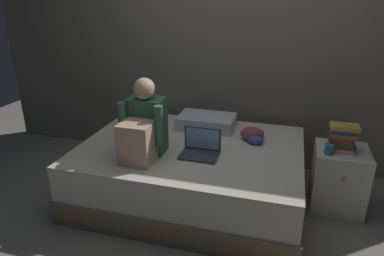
{
  "coord_description": "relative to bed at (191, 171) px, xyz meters",
  "views": [
    {
      "loc": [
        0.6,
        -2.45,
        1.84
      ],
      "look_at": [
        -0.14,
        0.1,
        0.78
      ],
      "focal_mm": 32.59,
      "sensor_mm": 36.0,
      "label": 1
    }
  ],
  "objects": [
    {
      "name": "ground_plane",
      "position": [
        0.2,
        -0.3,
        -0.26
      ],
      "size": [
        8.0,
        8.0,
        0.0
      ],
      "primitive_type": "plane",
      "color": "gray"
    },
    {
      "name": "wall_back",
      "position": [
        0.2,
        0.9,
        1.09
      ],
      "size": [
        5.6,
        0.1,
        2.7
      ],
      "primitive_type": "cube",
      "color": "slate",
      "rests_on": "ground_plane"
    },
    {
      "name": "bed",
      "position": [
        0.0,
        0.0,
        0.0
      ],
      "size": [
        2.0,
        1.5,
        0.53
      ],
      "color": "#7A6047",
      "rests_on": "ground_plane"
    },
    {
      "name": "nightstand",
      "position": [
        1.3,
        0.19,
        0.02
      ],
      "size": [
        0.44,
        0.46,
        0.56
      ],
      "color": "beige",
      "rests_on": "ground_plane"
    },
    {
      "name": "person_sitting",
      "position": [
        -0.32,
        -0.31,
        0.52
      ],
      "size": [
        0.39,
        0.44,
        0.66
      ],
      "color": "#38664C",
      "rests_on": "bed"
    },
    {
      "name": "laptop",
      "position": [
        0.13,
        -0.16,
        0.32
      ],
      "size": [
        0.32,
        0.23,
        0.22
      ],
      "color": "#333842",
      "rests_on": "bed"
    },
    {
      "name": "pillow",
      "position": [
        0.03,
        0.45,
        0.33
      ],
      "size": [
        0.56,
        0.36,
        0.13
      ],
      "primitive_type": "cube",
      "color": "silver",
      "rests_on": "bed"
    },
    {
      "name": "book_stack",
      "position": [
        1.27,
        0.17,
        0.42
      ],
      "size": [
        0.23,
        0.17,
        0.23
      ],
      "color": "beige",
      "rests_on": "nightstand"
    },
    {
      "name": "mug",
      "position": [
        1.17,
        0.07,
        0.35
      ],
      "size": [
        0.08,
        0.08,
        0.09
      ],
      "primitive_type": "cylinder",
      "color": "teal",
      "rests_on": "nightstand"
    },
    {
      "name": "clothes_pile",
      "position": [
        0.52,
        0.27,
        0.32
      ],
      "size": [
        0.22,
        0.27,
        0.12
      ],
      "color": "#8E3D47",
      "rests_on": "bed"
    }
  ]
}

